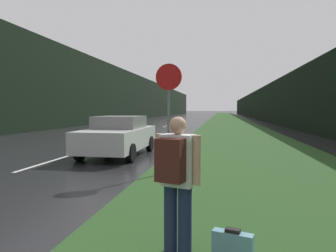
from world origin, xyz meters
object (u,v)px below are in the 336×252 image
object	(u,v)px
stop_sign	(169,106)
suitcase	(233,248)
hitchhiker_with_backpack	(176,177)
car_passing_near	(118,136)

from	to	relation	value
stop_sign	suitcase	xyz separation A→B (m)	(1.49, -4.44, -1.59)
hitchhiker_with_backpack	suitcase	world-z (taller)	hitchhiker_with_backpack
hitchhiker_with_backpack	car_passing_near	xyz separation A→B (m)	(-3.23, 7.16, -0.20)
stop_sign	suitcase	distance (m)	4.95
car_passing_near	hitchhiker_with_backpack	bearing A→B (deg)	114.27
stop_sign	suitcase	bearing A→B (deg)	-71.44
stop_sign	car_passing_near	distance (m)	3.79
suitcase	car_passing_near	distance (m)	8.20
suitcase	car_passing_near	bearing A→B (deg)	134.57
hitchhiker_with_backpack	suitcase	bearing A→B (deg)	10.89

